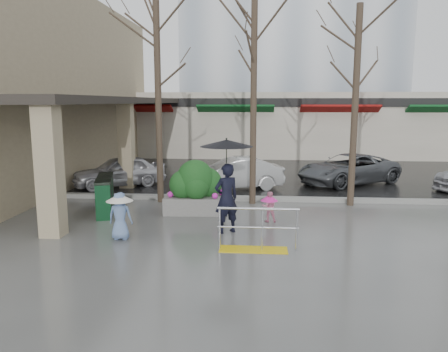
# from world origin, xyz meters

# --- Properties ---
(ground) EXTENTS (120.00, 120.00, 0.00)m
(ground) POSITION_xyz_m (0.00, 0.00, 0.00)
(ground) COLOR #51514F
(ground) RESTS_ON ground
(street_asphalt) EXTENTS (120.00, 36.00, 0.01)m
(street_asphalt) POSITION_xyz_m (0.00, 22.00, 0.01)
(street_asphalt) COLOR black
(street_asphalt) RESTS_ON ground
(curb) EXTENTS (120.00, 0.30, 0.15)m
(curb) POSITION_xyz_m (0.00, 4.00, 0.07)
(curb) COLOR gray
(curb) RESTS_ON ground
(near_building) EXTENTS (6.00, 18.00, 8.00)m
(near_building) POSITION_xyz_m (-9.00, 8.00, 4.00)
(near_building) COLOR tan
(near_building) RESTS_ON ground
(canopy_slab) EXTENTS (2.80, 18.00, 0.25)m
(canopy_slab) POSITION_xyz_m (-4.80, 8.00, 3.62)
(canopy_slab) COLOR #2D2823
(canopy_slab) RESTS_ON pillar_front
(pillar_front) EXTENTS (0.55, 0.55, 3.50)m
(pillar_front) POSITION_xyz_m (-3.90, -0.50, 1.75)
(pillar_front) COLOR tan
(pillar_front) RESTS_ON ground
(pillar_back) EXTENTS (0.55, 0.55, 3.50)m
(pillar_back) POSITION_xyz_m (-3.90, 6.00, 1.75)
(pillar_back) COLOR tan
(pillar_back) RESTS_ON ground
(storefront_row) EXTENTS (34.00, 6.74, 4.00)m
(storefront_row) POSITION_xyz_m (2.00, 17.97, 2.01)
(storefront_row) COLOR beige
(storefront_row) RESTS_ON ground
(handrail) EXTENTS (1.90, 0.50, 1.03)m
(handrail) POSITION_xyz_m (1.36, -1.20, 0.38)
(handrail) COLOR yellow
(handrail) RESTS_ON ground
(tree_west) EXTENTS (3.20, 3.20, 6.80)m
(tree_west) POSITION_xyz_m (-2.00, 3.60, 5.08)
(tree_west) COLOR #382B21
(tree_west) RESTS_ON ground
(tree_midwest) EXTENTS (3.20, 3.20, 7.00)m
(tree_midwest) POSITION_xyz_m (1.20, 3.60, 5.23)
(tree_midwest) COLOR #382B21
(tree_midwest) RESTS_ON ground
(tree_mideast) EXTENTS (3.20, 3.20, 6.50)m
(tree_mideast) POSITION_xyz_m (4.50, 3.60, 4.86)
(tree_mideast) COLOR #382B21
(tree_mideast) RESTS_ON ground
(woman) EXTENTS (1.40, 1.40, 2.53)m
(woman) POSITION_xyz_m (0.56, 0.15, 1.49)
(woman) COLOR black
(woman) RESTS_ON ground
(child_pink) EXTENTS (0.51, 0.51, 0.89)m
(child_pink) POSITION_xyz_m (1.72, 1.32, 0.52)
(child_pink) COLOR pink
(child_pink) RESTS_ON ground
(child_blue) EXTENTS (0.68, 0.68, 1.22)m
(child_blue) POSITION_xyz_m (-2.07, -0.65, 0.72)
(child_blue) COLOR #6684B6
(child_blue) RESTS_ON ground
(planter) EXTENTS (1.97, 1.14, 1.68)m
(planter) POSITION_xyz_m (-0.55, 2.16, 0.80)
(planter) COLOR slate
(planter) RESTS_ON ground
(news_boxes) EXTENTS (1.01, 2.09, 1.14)m
(news_boxes) POSITION_xyz_m (-3.38, 1.95, 0.57)
(news_boxes) COLOR #0C371B
(news_boxes) RESTS_ON ground
(car_a) EXTENTS (3.94, 3.15, 1.26)m
(car_a) POSITION_xyz_m (-4.31, 6.21, 0.63)
(car_a) COLOR #BAB9BE
(car_a) RESTS_ON ground
(car_b) EXTENTS (4.05, 2.39, 1.26)m
(car_b) POSITION_xyz_m (0.44, 6.01, 0.63)
(car_b) COLOR silver
(car_b) RESTS_ON ground
(car_c) EXTENTS (4.95, 4.20, 1.26)m
(car_c) POSITION_xyz_m (5.18, 7.57, 0.63)
(car_c) COLOR #56595D
(car_c) RESTS_ON ground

